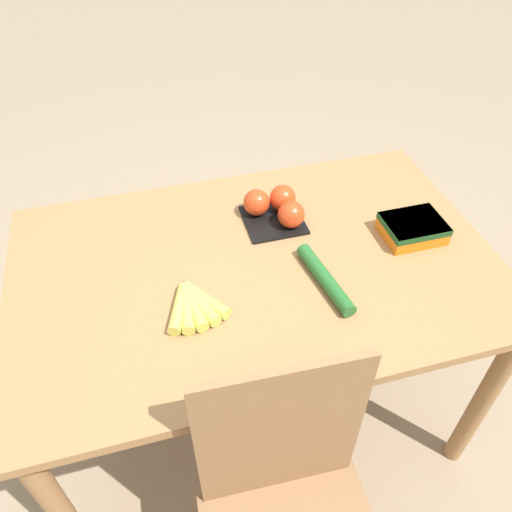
% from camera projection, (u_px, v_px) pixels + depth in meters
% --- Properties ---
extents(ground_plane, '(12.00, 12.00, 0.00)m').
position_uv_depth(ground_plane, '(256.00, 403.00, 1.97)').
color(ground_plane, gray).
extents(dining_table, '(1.40, 0.89, 0.77)m').
position_uv_depth(dining_table, '(256.00, 287.00, 1.51)').
color(dining_table, '#9E7044').
rests_on(dining_table, ground_plane).
extents(banana_bunch, '(0.17, 0.17, 0.03)m').
position_uv_depth(banana_bunch, '(193.00, 305.00, 1.30)').
color(banana_bunch, brown).
rests_on(banana_bunch, dining_table).
extents(tomato_pack, '(0.18, 0.18, 0.09)m').
position_uv_depth(tomato_pack, '(276.00, 207.00, 1.56)').
color(tomato_pack, black).
rests_on(tomato_pack, dining_table).
extents(carrot_bag, '(0.18, 0.14, 0.06)m').
position_uv_depth(carrot_bag, '(413.00, 227.00, 1.50)').
color(carrot_bag, orange).
rests_on(carrot_bag, dining_table).
extents(cucumber_near, '(0.08, 0.26, 0.04)m').
position_uv_depth(cucumber_near, '(325.00, 279.00, 1.37)').
color(cucumber_near, '#236028').
rests_on(cucumber_near, dining_table).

